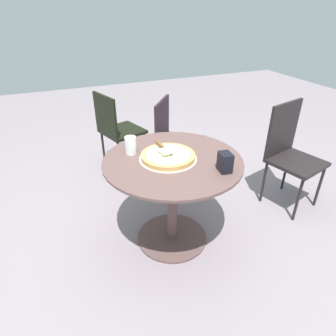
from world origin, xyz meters
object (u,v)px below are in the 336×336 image
(pizza_on_tray, at_px, (168,156))
(patio_chair_corner, at_px, (174,136))
(patio_table, at_px, (173,184))
(drinking_cup, at_px, (131,145))
(patio_chair_near, at_px, (290,150))
(patio_chair_far, at_px, (116,127))
(napkin_dispenser, at_px, (225,162))
(pizza_server, at_px, (163,147))

(pizza_on_tray, relative_size, patio_chair_corner, 0.46)
(patio_table, xyz_separation_m, drinking_cup, (0.23, -0.19, 0.26))
(pizza_on_tray, relative_size, patio_chair_near, 0.43)
(patio_chair_near, height_order, patio_chair_far, patio_chair_near)
(pizza_on_tray, bearing_deg, drinking_cup, -40.29)
(drinking_cup, relative_size, patio_chair_far, 0.14)
(napkin_dispenser, relative_size, patio_chair_far, 0.14)
(drinking_cup, bearing_deg, patio_table, 140.83)
(drinking_cup, bearing_deg, patio_chair_near, 175.89)
(pizza_server, relative_size, napkin_dispenser, 1.71)
(drinking_cup, bearing_deg, napkin_dispenser, 135.63)
(pizza_on_tray, distance_m, drinking_cup, 0.27)
(pizza_on_tray, xyz_separation_m, napkin_dispenser, (-0.26, 0.28, 0.04))
(patio_table, xyz_separation_m, napkin_dispenser, (-0.23, 0.27, 0.26))
(pizza_server, xyz_separation_m, patio_chair_near, (-1.19, -0.02, -0.25))
(pizza_on_tray, height_order, patio_chair_corner, patio_chair_corner)
(drinking_cup, bearing_deg, patio_chair_far, -97.03)
(patio_table, distance_m, patio_chair_far, 1.23)
(pizza_server, bearing_deg, patio_table, 119.26)
(patio_table, xyz_separation_m, pizza_server, (0.04, -0.08, 0.26))
(patio_chair_near, bearing_deg, patio_table, 4.56)
(drinking_cup, xyz_separation_m, patio_chair_near, (-1.38, 0.10, -0.25))
(patio_table, xyz_separation_m, pizza_on_tray, (0.03, -0.02, 0.22))
(pizza_server, bearing_deg, drinking_cup, -30.89)
(patio_chair_near, relative_size, patio_chair_far, 1.07)
(pizza_server, height_order, napkin_dispenser, napkin_dispenser)
(patio_chair_far, relative_size, patio_chair_corner, 1.01)
(pizza_server, xyz_separation_m, patio_chair_far, (0.06, -1.15, -0.27))
(patio_chair_corner, bearing_deg, patio_chair_near, 138.65)
(pizza_on_tray, relative_size, pizza_server, 1.84)
(pizza_on_tray, bearing_deg, pizza_server, -76.23)
(patio_table, height_order, drinking_cup, drinking_cup)
(pizza_server, bearing_deg, pizza_on_tray, 103.77)
(patio_chair_far, bearing_deg, pizza_on_tray, 93.71)
(napkin_dispenser, height_order, patio_chair_corner, patio_chair_corner)
(patio_table, distance_m, pizza_on_tray, 0.22)
(patio_table, relative_size, napkin_dispenser, 7.65)
(drinking_cup, bearing_deg, pizza_on_tray, 139.71)
(patio_table, height_order, pizza_on_tray, pizza_on_tray)
(pizza_server, relative_size, patio_chair_near, 0.23)
(patio_table, bearing_deg, pizza_server, -60.74)
(drinking_cup, height_order, patio_chair_near, patio_chair_near)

